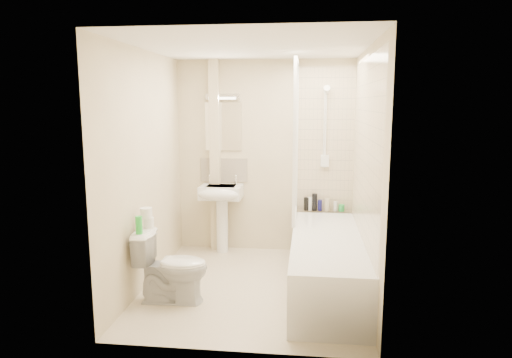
# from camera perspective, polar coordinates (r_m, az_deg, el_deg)

# --- Properties ---
(floor) EXTENTS (2.50, 2.50, 0.00)m
(floor) POSITION_cam_1_polar(r_m,az_deg,el_deg) (4.83, -0.42, -13.31)
(floor) COLOR beige
(floor) RESTS_ON ground
(wall_back) EXTENTS (2.20, 0.02, 2.40)m
(wall_back) POSITION_cam_1_polar(r_m,az_deg,el_deg) (5.74, 1.08, 2.75)
(wall_back) COLOR beige
(wall_back) RESTS_ON ground
(wall_left) EXTENTS (0.02, 2.50, 2.40)m
(wall_left) POSITION_cam_1_polar(r_m,az_deg,el_deg) (4.77, -13.69, 1.10)
(wall_left) COLOR beige
(wall_left) RESTS_ON ground
(wall_right) EXTENTS (0.02, 2.50, 2.40)m
(wall_right) POSITION_cam_1_polar(r_m,az_deg,el_deg) (4.51, 13.57, 0.63)
(wall_right) COLOR beige
(wall_right) RESTS_ON ground
(ceiling) EXTENTS (2.20, 2.50, 0.02)m
(ceiling) POSITION_cam_1_polar(r_m,az_deg,el_deg) (4.49, -0.46, 16.23)
(ceiling) COLOR white
(ceiling) RESTS_ON wall_back
(tile_back) EXTENTS (0.70, 0.01, 1.75)m
(tile_back) POSITION_cam_1_polar(r_m,az_deg,el_deg) (5.68, 8.65, 4.85)
(tile_back) COLOR beige
(tile_back) RESTS_ON wall_back
(tile_right) EXTENTS (0.01, 2.10, 1.75)m
(tile_right) POSITION_cam_1_polar(r_m,az_deg,el_deg) (4.48, 13.53, 3.48)
(tile_right) COLOR beige
(tile_right) RESTS_ON wall_right
(pipe_boxing) EXTENTS (0.12, 0.12, 2.40)m
(pipe_boxing) POSITION_cam_1_polar(r_m,az_deg,el_deg) (5.77, -5.12, 2.75)
(pipe_boxing) COLOR beige
(pipe_boxing) RESTS_ON ground
(splashback) EXTENTS (0.60, 0.02, 0.30)m
(splashback) POSITION_cam_1_polar(r_m,az_deg,el_deg) (5.82, -4.04, 1.14)
(splashback) COLOR beige
(splashback) RESTS_ON wall_back
(mirror) EXTENTS (0.46, 0.01, 0.60)m
(mirror) POSITION_cam_1_polar(r_m,az_deg,el_deg) (5.77, -4.10, 6.55)
(mirror) COLOR white
(mirror) RESTS_ON wall_back
(strip_light) EXTENTS (0.42, 0.07, 0.07)m
(strip_light) POSITION_cam_1_polar(r_m,az_deg,el_deg) (5.74, -4.19, 10.23)
(strip_light) COLOR silver
(strip_light) RESTS_ON wall_back
(bathtub) EXTENTS (0.70, 2.10, 0.55)m
(bathtub) POSITION_cam_1_polar(r_m,az_deg,el_deg) (4.70, 8.83, -10.31)
(bathtub) COLOR white
(bathtub) RESTS_ON ground
(shower_screen) EXTENTS (0.04, 0.92, 1.80)m
(shower_screen) POSITION_cam_1_polar(r_m,az_deg,el_deg) (5.24, 4.98, 4.82)
(shower_screen) COLOR white
(shower_screen) RESTS_ON bathtub
(shower_fixture) EXTENTS (0.10, 0.16, 0.99)m
(shower_fixture) POSITION_cam_1_polar(r_m,az_deg,el_deg) (5.63, 8.68, 6.04)
(shower_fixture) COLOR white
(shower_fixture) RESTS_ON wall_back
(pedestal_sink) EXTENTS (0.51, 0.47, 0.98)m
(pedestal_sink) POSITION_cam_1_polar(r_m,az_deg,el_deg) (5.67, -4.42, -2.60)
(pedestal_sink) COLOR white
(pedestal_sink) RESTS_ON ground
(bottle_black_a) EXTENTS (0.07, 0.07, 0.16)m
(bottle_black_a) POSITION_cam_1_polar(r_m,az_deg,el_deg) (5.72, 6.34, -3.11)
(bottle_black_a) COLOR black
(bottle_black_a) RESTS_ON bathtub
(bottle_white_a) EXTENTS (0.06, 0.06, 0.17)m
(bottle_white_a) POSITION_cam_1_polar(r_m,az_deg,el_deg) (5.72, 6.75, -3.09)
(bottle_white_a) COLOR white
(bottle_white_a) RESTS_ON bathtub
(bottle_black_b) EXTENTS (0.06, 0.06, 0.21)m
(bottle_black_b) POSITION_cam_1_polar(r_m,az_deg,el_deg) (5.72, 7.32, -2.88)
(bottle_black_b) COLOR black
(bottle_black_b) RESTS_ON bathtub
(bottle_blue) EXTENTS (0.05, 0.05, 0.14)m
(bottle_blue) POSITION_cam_1_polar(r_m,az_deg,el_deg) (5.73, 7.99, -3.27)
(bottle_blue) COLOR navy
(bottle_blue) RESTS_ON bathtub
(bottle_cream) EXTENTS (0.06, 0.06, 0.15)m
(bottle_cream) POSITION_cam_1_polar(r_m,az_deg,el_deg) (5.73, 8.89, -3.21)
(bottle_cream) COLOR beige
(bottle_cream) RESTS_ON bathtub
(bottle_white_b) EXTENTS (0.05, 0.05, 0.12)m
(bottle_white_b) POSITION_cam_1_polar(r_m,az_deg,el_deg) (5.74, 9.91, -3.38)
(bottle_white_b) COLOR silver
(bottle_white_b) RESTS_ON bathtub
(bottle_green) EXTENTS (0.07, 0.07, 0.08)m
(bottle_green) POSITION_cam_1_polar(r_m,az_deg,el_deg) (5.74, 10.64, -3.57)
(bottle_green) COLOR green
(bottle_green) RESTS_ON bathtub
(toilet) EXTENTS (0.43, 0.70, 0.69)m
(toilet) POSITION_cam_1_polar(r_m,az_deg,el_deg) (4.47, -10.46, -10.68)
(toilet) COLOR white
(toilet) RESTS_ON ground
(toilet_roll_lower) EXTENTS (0.10, 0.10, 0.10)m
(toilet_roll_lower) POSITION_cam_1_polar(r_m,az_deg,el_deg) (4.51, -13.28, -5.32)
(toilet_roll_lower) COLOR white
(toilet_roll_lower) RESTS_ON toilet
(toilet_roll_upper) EXTENTS (0.11, 0.11, 0.10)m
(toilet_roll_upper) POSITION_cam_1_polar(r_m,az_deg,el_deg) (4.47, -13.57, -4.15)
(toilet_roll_upper) COLOR white
(toilet_roll_upper) RESTS_ON toilet_roll_lower
(green_bottle) EXTENTS (0.06, 0.06, 0.17)m
(green_bottle) POSITION_cam_1_polar(r_m,az_deg,el_deg) (4.32, -14.42, -5.60)
(green_bottle) COLOR green
(green_bottle) RESTS_ON toilet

